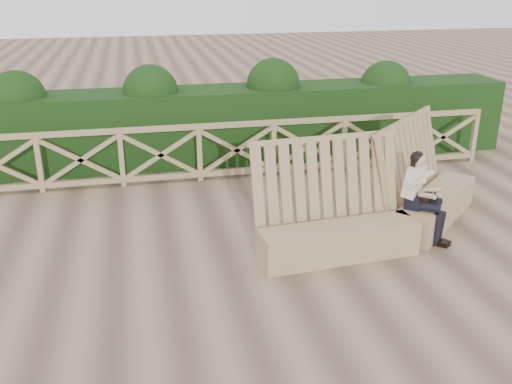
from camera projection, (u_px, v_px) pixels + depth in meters
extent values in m
plane|color=brown|center=(283.00, 262.00, 7.83)|extent=(60.00, 60.00, 0.00)
cube|color=olive|center=(339.00, 241.00, 7.87)|extent=(2.27, 0.68, 0.48)
cube|color=olive|center=(333.00, 196.00, 7.91)|extent=(2.26, 0.63, 1.59)
cube|color=olive|center=(436.00, 207.00, 9.03)|extent=(1.98, 1.88, 0.48)
cube|color=olive|center=(423.00, 169.00, 8.96)|extent=(1.95, 1.85, 1.59)
cube|color=black|center=(415.00, 201.00, 8.36)|extent=(0.39, 0.39, 0.20)
cube|color=beige|center=(414.00, 181.00, 8.28)|extent=(0.43, 0.43, 0.47)
sphere|color=tan|center=(419.00, 160.00, 8.13)|extent=(0.26, 0.26, 0.19)
sphere|color=black|center=(417.00, 158.00, 8.14)|extent=(0.29, 0.29, 0.20)
cylinder|color=black|center=(426.00, 206.00, 8.22)|extent=(0.38, 0.38, 0.13)
cylinder|color=black|center=(428.00, 199.00, 8.31)|extent=(0.39, 0.38, 0.15)
cylinder|color=black|center=(437.00, 230.00, 8.23)|extent=(0.15, 0.15, 0.48)
cylinder|color=black|center=(440.00, 227.00, 8.30)|extent=(0.15, 0.15, 0.48)
cube|color=black|center=(440.00, 244.00, 8.26)|extent=(0.21, 0.21, 0.07)
cube|color=black|center=(443.00, 242.00, 8.32)|extent=(0.21, 0.21, 0.07)
cube|color=black|center=(427.00, 197.00, 8.27)|extent=(0.21, 0.21, 0.13)
cube|color=black|center=(437.00, 196.00, 8.16)|extent=(0.10, 0.10, 0.11)
cube|color=#816A4B|center=(236.00, 125.00, 10.64)|extent=(10.10, 0.07, 0.10)
cube|color=#816A4B|center=(237.00, 172.00, 10.97)|extent=(10.10, 0.07, 0.10)
cube|color=black|center=(226.00, 124.00, 11.84)|extent=(12.00, 1.20, 1.50)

